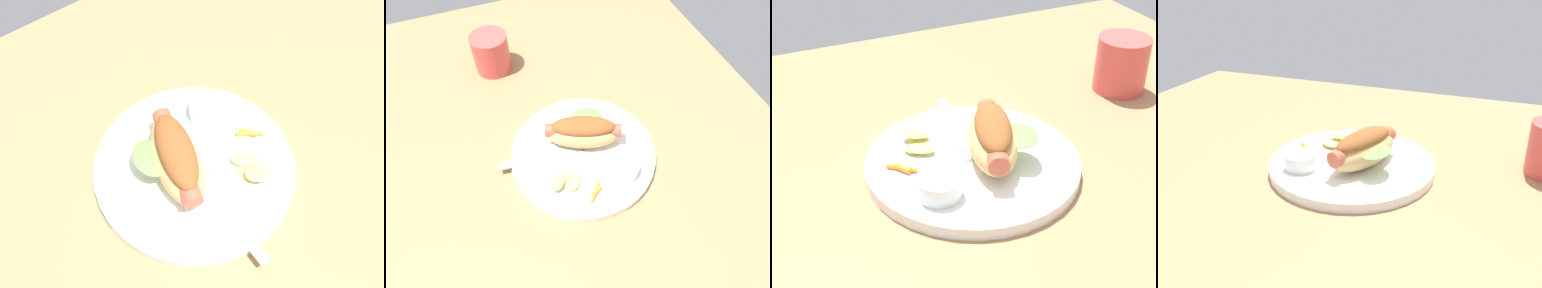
# 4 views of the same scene
# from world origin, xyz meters

# --- Properties ---
(ground_plane) EXTENTS (1.20, 0.90, 0.02)m
(ground_plane) POSITION_xyz_m (0.00, 0.00, -0.01)
(ground_plane) COLOR #9E754C
(plate) EXTENTS (0.28, 0.28, 0.02)m
(plate) POSITION_xyz_m (0.02, -0.02, 0.01)
(plate) COLOR white
(plate) RESTS_ON ground_plane
(hot_dog) EXTENTS (0.11, 0.15, 0.06)m
(hot_dog) POSITION_xyz_m (0.04, -0.03, 0.05)
(hot_dog) COLOR tan
(hot_dog) RESTS_ON plate
(sauce_ramekin) EXTENTS (0.05, 0.05, 0.02)m
(sauce_ramekin) POSITION_xyz_m (-0.05, -0.08, 0.03)
(sauce_ramekin) COLOR white
(sauce_ramekin) RESTS_ON plate
(fork) EXTENTS (0.02, 0.15, 0.00)m
(fork) POSITION_xyz_m (0.02, 0.05, 0.02)
(fork) COLOR silver
(fork) RESTS_ON plate
(knife) EXTENTS (0.03, 0.16, 0.00)m
(knife) POSITION_xyz_m (0.04, 0.06, 0.02)
(knife) COLOR silver
(knife) RESTS_ON plate
(chips_pile) EXTENTS (0.05, 0.07, 0.02)m
(chips_pile) POSITION_xyz_m (-0.03, 0.03, 0.02)
(chips_pile) COLOR #D6C964
(chips_pile) RESTS_ON plate
(carrot_garnish) EXTENTS (0.03, 0.03, 0.01)m
(carrot_garnish) POSITION_xyz_m (-0.07, -0.01, 0.02)
(carrot_garnish) COLOR orange
(carrot_garnish) RESTS_ON plate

